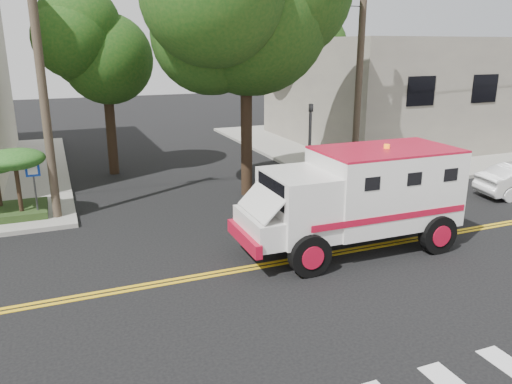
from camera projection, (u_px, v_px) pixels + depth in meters
name	position (u px, v px, depth m)	size (l,w,h in m)	color
ground	(281.00, 263.00, 13.70)	(100.00, 100.00, 0.00)	black
sidewalk_ne	(388.00, 142.00, 30.56)	(17.00, 17.00, 0.15)	gray
building_right	(407.00, 89.00, 30.68)	(14.00, 12.00, 6.00)	slate
utility_pole_left	(42.00, 86.00, 15.74)	(0.28, 0.28, 9.00)	#382D23
utility_pole_right	(359.00, 77.00, 20.22)	(0.28, 0.28, 9.00)	#382D23
tree_main	(260.00, 3.00, 17.89)	(6.08, 5.70, 9.85)	black
tree_left	(112.00, 46.00, 21.59)	(4.48, 4.20, 7.70)	black
tree_right	(306.00, 39.00, 29.20)	(4.80, 4.50, 8.20)	black
traffic_signal	(310.00, 139.00, 19.43)	(0.15, 0.18, 3.60)	#3F3F42
accessibility_sign	(34.00, 182.00, 16.56)	(0.45, 0.10, 2.02)	#3F3F42
armored_truck	(359.00, 194.00, 14.24)	(6.46, 2.68, 2.92)	white
pedestrian_a	(347.00, 165.00, 20.28)	(0.66, 0.43, 1.81)	gray
pedestrian_b	(359.00, 164.00, 20.49)	(0.88, 0.69, 1.82)	gray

